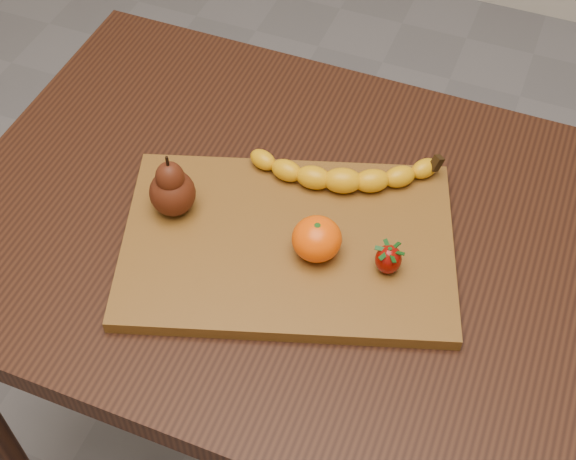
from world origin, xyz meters
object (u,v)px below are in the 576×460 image
at_px(table, 301,268).
at_px(cutting_board, 288,244).
at_px(pear, 171,184).
at_px(mandarin, 317,239).

relative_size(table, cutting_board, 2.22).
height_order(pear, mandarin, pear).
xyz_separation_m(pear, mandarin, (0.21, 0.00, -0.02)).
xyz_separation_m(table, mandarin, (0.04, -0.05, 0.15)).
relative_size(table, pear, 9.97).
bearing_deg(pear, mandarin, 0.04).
bearing_deg(cutting_board, pear, 163.86).
distance_m(cutting_board, pear, 0.18).
relative_size(cutting_board, pear, 4.49).
bearing_deg(mandarin, table, 129.32).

